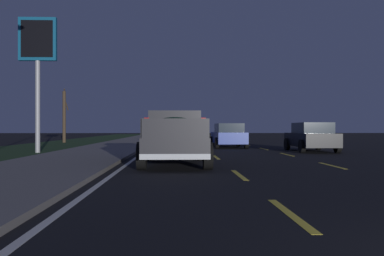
% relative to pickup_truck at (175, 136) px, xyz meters
% --- Properties ---
extents(ground, '(144.00, 144.00, 0.00)m').
position_rel_pickup_truck_xyz_m(ground, '(15.37, -3.50, -0.98)').
color(ground, black).
extents(sidewalk_shoulder, '(108.00, 4.00, 0.12)m').
position_rel_pickup_truck_xyz_m(sidewalk_shoulder, '(15.37, 3.95, -0.92)').
color(sidewalk_shoulder, slate).
rests_on(sidewalk_shoulder, ground).
extents(grass_verge, '(108.00, 6.00, 0.01)m').
position_rel_pickup_truck_xyz_m(grass_verge, '(15.37, 8.95, -0.98)').
color(grass_verge, '#1E3819').
rests_on(grass_verge, ground).
extents(lane_markings, '(108.00, 7.04, 0.01)m').
position_rel_pickup_truck_xyz_m(lane_markings, '(18.12, -0.41, -0.98)').
color(lane_markings, yellow).
rests_on(lane_markings, ground).
extents(pickup_truck, '(5.44, 2.32, 1.87)m').
position_rel_pickup_truck_xyz_m(pickup_truck, '(0.00, 0.00, 0.00)').
color(pickup_truck, '#232328').
rests_on(pickup_truck, ground).
extents(sedan_black, '(4.42, 2.05, 1.54)m').
position_rel_pickup_truck_xyz_m(sedan_black, '(7.68, -7.24, -0.20)').
color(sedan_black, black).
rests_on(sedan_black, ground).
extents(sedan_blue, '(4.44, 2.08, 1.54)m').
position_rel_pickup_truck_xyz_m(sedan_blue, '(12.28, -3.36, -0.20)').
color(sedan_blue, navy).
rests_on(sedan_blue, ground).
extents(sedan_silver, '(4.41, 2.03, 1.54)m').
position_rel_pickup_truck_xyz_m(sedan_silver, '(16.65, -0.19, -0.20)').
color(sedan_silver, '#B2B5BA').
rests_on(sedan_silver, ground).
extents(gas_price_sign, '(0.27, 1.90, 6.88)m').
position_rel_pickup_truck_xyz_m(gas_price_sign, '(7.06, 7.02, 4.19)').
color(gas_price_sign, '#99999E').
rests_on(gas_price_sign, ground).
extents(bare_tree_far, '(1.15, 0.44, 4.64)m').
position_rel_pickup_truck_xyz_m(bare_tree_far, '(21.87, 9.64, 1.35)').
color(bare_tree_far, '#423323').
rests_on(bare_tree_far, ground).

